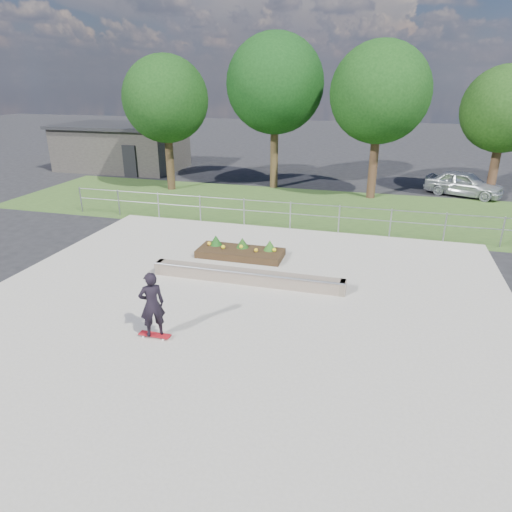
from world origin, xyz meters
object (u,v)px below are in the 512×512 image
Objects in this scene: skateboarder at (152,305)px; parked_car at (464,184)px; grind_ledge at (247,277)px; planter_bed at (241,251)px.

skateboarder is 0.44× the size of parked_car.
parked_car is (7.94, 13.96, 0.40)m from grind_ledge.
parked_car is at bearing 62.46° from skateboarder.
parked_car is at bearing 60.39° from grind_ledge.
planter_bed is 5.80m from skateboarder.
parked_car is at bearing 53.46° from planter_bed.
parked_car is (9.17, 17.59, -0.28)m from skateboarder.
parked_car reaches higher than grind_ledge.
planter_bed is (-0.85, 2.11, -0.02)m from grind_ledge.
grind_ledge is at bearing -68.17° from planter_bed.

